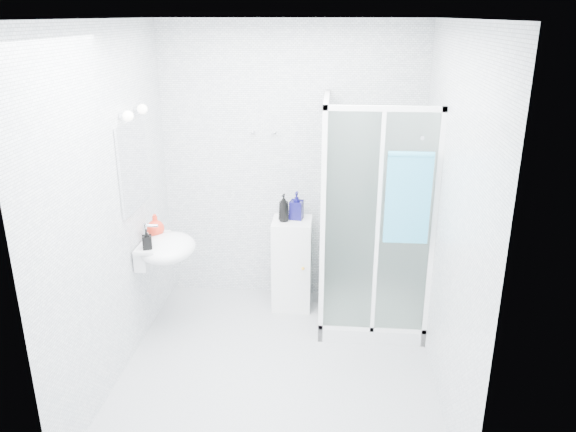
# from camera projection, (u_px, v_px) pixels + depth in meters

# --- Properties ---
(room) EXTENTS (2.40, 2.60, 2.60)m
(room) POSITION_uv_depth(u_px,v_px,m) (277.00, 213.00, 3.98)
(room) COLOR white
(room) RESTS_ON ground
(shower_enclosure) EXTENTS (0.90, 0.95, 2.00)m
(shower_enclosure) POSITION_uv_depth(u_px,v_px,m) (362.00, 277.00, 4.93)
(shower_enclosure) COLOR white
(shower_enclosure) RESTS_ON ground
(wall_basin) EXTENTS (0.46, 0.56, 0.35)m
(wall_basin) POSITION_uv_depth(u_px,v_px,m) (165.00, 248.00, 4.65)
(wall_basin) COLOR white
(wall_basin) RESTS_ON ground
(mirror) EXTENTS (0.02, 0.60, 0.70)m
(mirror) POSITION_uv_depth(u_px,v_px,m) (134.00, 166.00, 4.43)
(mirror) COLOR white
(mirror) RESTS_ON room
(vanity_lights) EXTENTS (0.10, 0.40, 0.08)m
(vanity_lights) POSITION_uv_depth(u_px,v_px,m) (135.00, 112.00, 4.28)
(vanity_lights) COLOR silver
(vanity_lights) RESTS_ON room
(wall_hooks) EXTENTS (0.23, 0.06, 0.03)m
(wall_hooks) POSITION_uv_depth(u_px,v_px,m) (264.00, 132.00, 5.07)
(wall_hooks) COLOR silver
(wall_hooks) RESTS_ON room
(storage_cabinet) EXTENTS (0.36, 0.38, 0.86)m
(storage_cabinet) POSITION_uv_depth(u_px,v_px,m) (292.00, 264.00, 5.23)
(storage_cabinet) COLOR white
(storage_cabinet) RESTS_ON ground
(hand_towel) EXTENTS (0.34, 0.05, 0.72)m
(hand_towel) POSITION_uv_depth(u_px,v_px,m) (408.00, 196.00, 4.23)
(hand_towel) COLOR #349CC7
(hand_towel) RESTS_ON shower_enclosure
(shampoo_bottle_a) EXTENTS (0.12, 0.12, 0.25)m
(shampoo_bottle_a) POSITION_uv_depth(u_px,v_px,m) (284.00, 208.00, 5.03)
(shampoo_bottle_a) COLOR black
(shampoo_bottle_a) RESTS_ON storage_cabinet
(shampoo_bottle_b) EXTENTS (0.13, 0.13, 0.26)m
(shampoo_bottle_b) POSITION_uv_depth(u_px,v_px,m) (297.00, 205.00, 5.09)
(shampoo_bottle_b) COLOR #0F0D4F
(shampoo_bottle_b) RESTS_ON storage_cabinet
(soap_dispenser_orange) EXTENTS (0.16, 0.16, 0.19)m
(soap_dispenser_orange) POSITION_uv_depth(u_px,v_px,m) (155.00, 225.00, 4.71)
(soap_dispenser_orange) COLOR red
(soap_dispenser_orange) RESTS_ON wall_basin
(soap_dispenser_black) EXTENTS (0.09, 0.10, 0.16)m
(soap_dispenser_black) POSITION_uv_depth(u_px,v_px,m) (147.00, 239.00, 4.45)
(soap_dispenser_black) COLOR black
(soap_dispenser_black) RESTS_ON wall_basin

